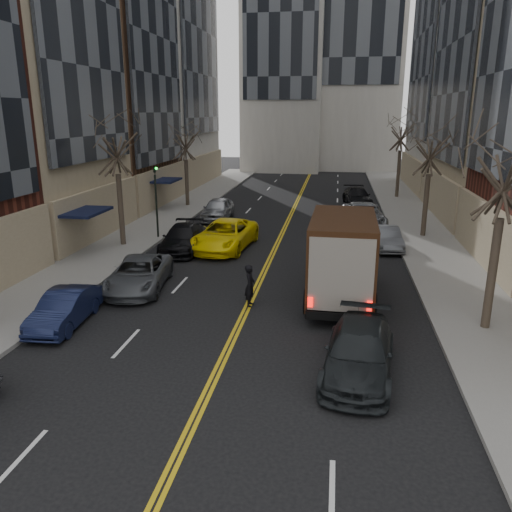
{
  "coord_description": "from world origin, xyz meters",
  "views": [
    {
      "loc": [
        3.3,
        -6.56,
        7.55
      ],
      "look_at": [
        0.37,
        11.72,
        2.2
      ],
      "focal_mm": 35.0,
      "sensor_mm": 36.0,
      "label": 1
    }
  ],
  "objects_px": {
    "ups_truck": "(342,258)",
    "pedestrian": "(250,286)",
    "observer_sedan": "(359,352)",
    "taxi": "(225,235)"
  },
  "relations": [
    {
      "from": "ups_truck",
      "to": "taxi",
      "type": "bearing_deg",
      "value": 133.53
    },
    {
      "from": "ups_truck",
      "to": "pedestrian",
      "type": "distance_m",
      "value": 3.95
    },
    {
      "from": "observer_sedan",
      "to": "taxi",
      "type": "xyz_separation_m",
      "value": [
        -7.02,
        13.24,
        0.11
      ]
    },
    {
      "from": "taxi",
      "to": "pedestrian",
      "type": "xyz_separation_m",
      "value": [
        2.9,
        -8.4,
        0.05
      ]
    },
    {
      "from": "observer_sedan",
      "to": "ups_truck",
      "type": "bearing_deg",
      "value": 101.45
    },
    {
      "from": "ups_truck",
      "to": "pedestrian",
      "type": "height_order",
      "value": "ups_truck"
    },
    {
      "from": "ups_truck",
      "to": "observer_sedan",
      "type": "distance_m",
      "value": 6.26
    },
    {
      "from": "observer_sedan",
      "to": "pedestrian",
      "type": "xyz_separation_m",
      "value": [
        -4.13,
        4.84,
        0.16
      ]
    },
    {
      "from": "taxi",
      "to": "pedestrian",
      "type": "bearing_deg",
      "value": -65.34
    },
    {
      "from": "pedestrian",
      "to": "observer_sedan",
      "type": "bearing_deg",
      "value": -139.72
    }
  ]
}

